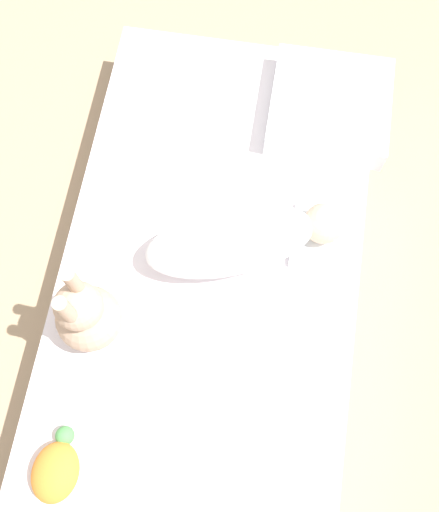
# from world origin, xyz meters

# --- Properties ---
(ground_plane) EXTENTS (12.00, 12.00, 0.00)m
(ground_plane) POSITION_xyz_m (0.00, 0.00, 0.00)
(ground_plane) COLOR #9E8466
(bed_mattress) EXTENTS (1.50, 0.79, 0.20)m
(bed_mattress) POSITION_xyz_m (0.00, 0.00, 0.10)
(bed_mattress) COLOR white
(bed_mattress) RESTS_ON ground_plane
(burp_cloth) EXTENTS (0.18, 0.18, 0.02)m
(burp_cloth) POSITION_xyz_m (0.14, -0.29, 0.21)
(burp_cloth) COLOR white
(burp_cloth) RESTS_ON bed_mattress
(swaddled_baby) EXTENTS (0.33, 0.53, 0.16)m
(swaddled_baby) POSITION_xyz_m (0.08, -0.07, 0.28)
(swaddled_baby) COLOR white
(swaddled_baby) RESTS_ON bed_mattress
(pillow) EXTENTS (0.33, 0.34, 0.08)m
(pillow) POSITION_xyz_m (0.54, -0.26, 0.24)
(pillow) COLOR white
(pillow) RESTS_ON bed_mattress
(bunny_plush) EXTENTS (0.16, 0.16, 0.34)m
(bunny_plush) POSITION_xyz_m (-0.19, 0.26, 0.32)
(bunny_plush) COLOR tan
(bunny_plush) RESTS_ON bed_mattress
(turtle_plush) EXTENTS (0.18, 0.11, 0.07)m
(turtle_plush) POSITION_xyz_m (-0.54, 0.27, 0.23)
(turtle_plush) COLOR orange
(turtle_plush) RESTS_ON bed_mattress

